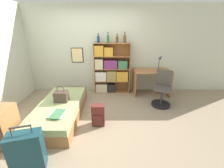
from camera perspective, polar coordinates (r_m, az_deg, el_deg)
name	(u,v)px	position (r m, az deg, el deg)	size (l,w,h in m)	color
ground_plane	(91,117)	(3.62, -7.82, -12.26)	(14.00, 14.00, 0.00)	gray
wall_back	(96,50)	(4.70, -6.06, 12.71)	(10.00, 0.09, 2.60)	beige
bed	(60,110)	(3.71, -19.08, -9.20)	(0.91, 1.95, 0.37)	#A36B3D
handbag	(61,96)	(3.62, -18.78, -4.40)	(0.29, 0.23, 0.38)	#47382D
book_stack_on_bed	(57,114)	(3.16, -20.12, -10.72)	(0.30, 0.37, 0.04)	beige
suitcase	(27,152)	(2.64, -29.70, -21.58)	(0.49, 0.34, 0.76)	#143842
bookcase	(109,70)	(4.61, -0.97, 5.31)	(1.07, 0.29, 1.54)	#A36B3D
bottle_green	(98,39)	(4.50, -5.28, 16.66)	(0.08, 0.08, 0.25)	navy
bottle_brown	(108,39)	(4.46, -1.60, 16.88)	(0.07, 0.07, 0.29)	#1E6B2D
bottle_clear	(117,39)	(4.45, 1.89, 16.65)	(0.08, 0.08, 0.24)	brown
bottle_blue	(125,39)	(4.47, 4.80, 16.85)	(0.08, 0.08, 0.29)	brown
desk	(152,78)	(4.68, 14.82, 2.18)	(1.08, 0.61, 0.76)	#A36B3D
desk_lamp	(160,60)	(4.57, 17.82, 8.62)	(0.16, 0.12, 0.46)	navy
desk_chair	(162,94)	(4.18, 18.43, -3.79)	(0.57, 0.57, 0.92)	black
backpack	(98,115)	(3.24, -5.31, -11.75)	(0.27, 0.20, 0.47)	#56231E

